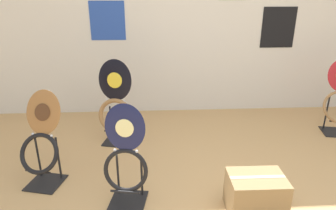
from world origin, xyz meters
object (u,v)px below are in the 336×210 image
object	(u,v)px
toilet_seat_display_woodgrain	(41,143)
toilet_seat_display_jazz_black	(115,108)
toilet_seat_display_navy_moon	(126,162)
storage_box	(256,194)

from	to	relation	value
toilet_seat_display_woodgrain	toilet_seat_display_jazz_black	size ratio (longest dim) A/B	0.88
toilet_seat_display_jazz_black	toilet_seat_display_navy_moon	bearing A→B (deg)	-79.66
toilet_seat_display_woodgrain	toilet_seat_display_jazz_black	distance (m)	0.90
toilet_seat_display_navy_moon	toilet_seat_display_jazz_black	bearing A→B (deg)	100.34
toilet_seat_display_woodgrain	toilet_seat_display_jazz_black	bearing A→B (deg)	52.94
toilet_seat_display_woodgrain	toilet_seat_display_navy_moon	xyz separation A→B (m)	(0.73, -0.32, -0.01)
storage_box	toilet_seat_display_woodgrain	bearing A→B (deg)	164.31
toilet_seat_display_navy_moon	storage_box	xyz separation A→B (m)	(0.97, -0.16, -0.22)
toilet_seat_display_woodgrain	storage_box	world-z (taller)	toilet_seat_display_woodgrain
toilet_seat_display_woodgrain	storage_box	size ratio (longest dim) A/B	1.93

